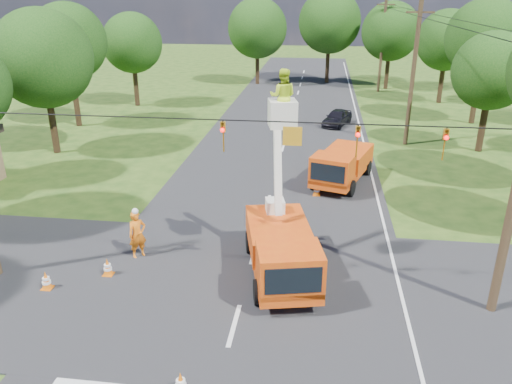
# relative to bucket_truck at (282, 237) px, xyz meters

# --- Properties ---
(ground) EXTENTS (140.00, 140.00, 0.00)m
(ground) POSITION_rel_bucket_truck_xyz_m (-1.24, 16.73, -1.67)
(ground) COLOR #234414
(ground) RESTS_ON ground
(road_main) EXTENTS (12.00, 100.00, 0.06)m
(road_main) POSITION_rel_bucket_truck_xyz_m (-1.24, 16.73, -1.67)
(road_main) COLOR black
(road_main) RESTS_ON ground
(road_cross) EXTENTS (56.00, 10.00, 0.07)m
(road_cross) POSITION_rel_bucket_truck_xyz_m (-1.24, -1.27, -1.67)
(road_cross) COLOR black
(road_cross) RESTS_ON ground
(edge_line) EXTENTS (0.12, 90.00, 0.02)m
(edge_line) POSITION_rel_bucket_truck_xyz_m (4.36, 16.73, -1.67)
(edge_line) COLOR silver
(edge_line) RESTS_ON ground
(bucket_truck) EXTENTS (3.35, 6.15, 7.68)m
(bucket_truck) POSITION_rel_bucket_truck_xyz_m (0.00, 0.00, 0.00)
(bucket_truck) COLOR red
(bucket_truck) RESTS_ON ground
(second_truck) EXTENTS (3.74, 6.05, 2.13)m
(second_truck) POSITION_rel_bucket_truck_xyz_m (2.52, 10.23, -0.56)
(second_truck) COLOR red
(second_truck) RESTS_ON ground
(ground_worker) EXTENTS (0.86, 0.84, 2.00)m
(ground_worker) POSITION_rel_bucket_truck_xyz_m (-5.85, 0.74, -0.67)
(ground_worker) COLOR orange
(ground_worker) RESTS_ON ground
(distant_car) EXTENTS (2.78, 4.09, 1.29)m
(distant_car) POSITION_rel_bucket_truck_xyz_m (2.56, 23.42, -1.02)
(distant_car) COLOR black
(distant_car) RESTS_ON ground
(traffic_cone_0) EXTENTS (0.38, 0.38, 0.71)m
(traffic_cone_0) POSITION_rel_bucket_truck_xyz_m (-2.15, -6.33, -1.31)
(traffic_cone_0) COLOR orange
(traffic_cone_0) RESTS_ON ground
(traffic_cone_2) EXTENTS (0.38, 0.38, 0.71)m
(traffic_cone_2) POSITION_rel_bucket_truck_xyz_m (-0.82, 4.47, -1.31)
(traffic_cone_2) COLOR orange
(traffic_cone_2) RESTS_ON ground
(traffic_cone_3) EXTENTS (0.38, 0.38, 0.71)m
(traffic_cone_3) POSITION_rel_bucket_truck_xyz_m (1.20, 8.24, -1.31)
(traffic_cone_3) COLOR orange
(traffic_cone_3) RESTS_ON ground
(traffic_cone_4) EXTENTS (0.38, 0.38, 0.71)m
(traffic_cone_4) POSITION_rel_bucket_truck_xyz_m (-6.52, -0.82, -1.31)
(traffic_cone_4) COLOR orange
(traffic_cone_4) RESTS_ON ground
(traffic_cone_5) EXTENTS (0.38, 0.38, 0.71)m
(traffic_cone_5) POSITION_rel_bucket_truck_xyz_m (-8.34, -2.01, -1.31)
(traffic_cone_5) COLOR orange
(traffic_cone_5) RESTS_ON ground
(traffic_cone_7) EXTENTS (0.38, 0.38, 0.71)m
(traffic_cone_7) POSITION_rel_bucket_truck_xyz_m (4.01, 13.66, -1.31)
(traffic_cone_7) COLOR orange
(traffic_cone_7) RESTS_ON ground
(pole_right_mid) EXTENTS (1.80, 0.30, 10.00)m
(pole_right_mid) POSITION_rel_bucket_truck_xyz_m (7.26, 18.73, 3.44)
(pole_right_mid) COLOR #4C3823
(pole_right_mid) RESTS_ON ground
(pole_right_far) EXTENTS (1.80, 0.30, 10.00)m
(pole_right_far) POSITION_rel_bucket_truck_xyz_m (7.26, 38.73, 3.44)
(pole_right_far) COLOR #4C3823
(pole_right_far) RESTS_ON ground
(signal_span) EXTENTS (18.00, 0.29, 1.07)m
(signal_span) POSITION_rel_bucket_truck_xyz_m (0.98, -1.28, 4.21)
(signal_span) COLOR black
(signal_span) RESTS_ON ground
(tree_left_d) EXTENTS (6.20, 6.20, 9.24)m
(tree_left_d) POSITION_rel_bucket_truck_xyz_m (-16.24, 13.73, 4.46)
(tree_left_d) COLOR #382616
(tree_left_d) RESTS_ON ground
(tree_left_e) EXTENTS (5.80, 5.80, 9.41)m
(tree_left_e) POSITION_rel_bucket_truck_xyz_m (-18.04, 20.73, 4.82)
(tree_left_e) COLOR #382616
(tree_left_e) RESTS_ON ground
(tree_left_f) EXTENTS (5.40, 5.40, 8.40)m
(tree_left_f) POSITION_rel_bucket_truck_xyz_m (-16.04, 28.73, 4.02)
(tree_left_f) COLOR #382616
(tree_left_f) RESTS_ON ground
(tree_right_c) EXTENTS (5.00, 5.00, 7.83)m
(tree_right_c) POSITION_rel_bucket_truck_xyz_m (11.96, 17.73, 3.64)
(tree_right_c) COLOR #382616
(tree_right_c) RESTS_ON ground
(tree_right_d) EXTENTS (6.00, 6.00, 9.70)m
(tree_right_d) POSITION_rel_bucket_truck_xyz_m (13.56, 25.73, 5.01)
(tree_right_d) COLOR #382616
(tree_right_d) RESTS_ON ground
(tree_right_e) EXTENTS (5.60, 5.60, 8.63)m
(tree_right_e) POSITION_rel_bucket_truck_xyz_m (12.56, 33.73, 4.14)
(tree_right_e) COLOR #382616
(tree_right_e) RESTS_ON ground
(tree_far_a) EXTENTS (6.60, 6.60, 9.50)m
(tree_far_a) POSITION_rel_bucket_truck_xyz_m (-6.24, 41.73, 4.52)
(tree_far_a) COLOR #382616
(tree_far_a) RESTS_ON ground
(tree_far_b) EXTENTS (7.00, 7.00, 10.32)m
(tree_far_b) POSITION_rel_bucket_truck_xyz_m (1.76, 43.73, 5.14)
(tree_far_b) COLOR #382616
(tree_far_b) RESTS_ON ground
(tree_far_c) EXTENTS (6.20, 6.20, 9.18)m
(tree_far_c) POSITION_rel_bucket_truck_xyz_m (8.26, 40.73, 4.39)
(tree_far_c) COLOR #382616
(tree_far_c) RESTS_ON ground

